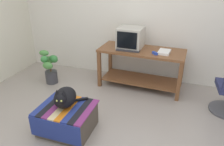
# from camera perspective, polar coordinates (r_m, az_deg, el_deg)

# --- Properties ---
(ground_plane) EXTENTS (14.00, 14.00, 0.00)m
(ground_plane) POSITION_cam_1_polar(r_m,az_deg,el_deg) (2.81, -4.30, -17.54)
(ground_plane) COLOR #9E9389
(back_wall) EXTENTS (8.00, 0.10, 2.60)m
(back_wall) POSITION_cam_1_polar(r_m,az_deg,el_deg) (4.08, 6.64, 16.36)
(back_wall) COLOR silver
(back_wall) RESTS_ON ground_plane
(desk) EXTENTS (1.50, 0.68, 0.71)m
(desk) POSITION_cam_1_polar(r_m,az_deg,el_deg) (3.82, 7.78, 3.02)
(desk) COLOR brown
(desk) RESTS_ON ground_plane
(tv_monitor) EXTENTS (0.44, 0.44, 0.36)m
(tv_monitor) POSITION_cam_1_polar(r_m,az_deg,el_deg) (3.78, 4.93, 9.31)
(tv_monitor) COLOR #BCB7A8
(tv_monitor) RESTS_ON desk
(keyboard) EXTENTS (0.40, 0.16, 0.02)m
(keyboard) POSITION_cam_1_polar(r_m,az_deg,el_deg) (3.66, 4.33, 6.16)
(keyboard) COLOR #333338
(keyboard) RESTS_ON desk
(book) EXTENTS (0.20, 0.28, 0.04)m
(book) POSITION_cam_1_polar(r_m,az_deg,el_deg) (3.63, 13.77, 5.49)
(book) COLOR white
(book) RESTS_ON desk
(ottoman_with_blanket) EXTENTS (0.69, 0.60, 0.36)m
(ottoman_with_blanket) POSITION_cam_1_polar(r_m,az_deg,el_deg) (2.91, -11.93, -11.82)
(ottoman_with_blanket) COLOR #4C4238
(ottoman_with_blanket) RESTS_ON ground_plane
(cat) EXTENTS (0.39, 0.45, 0.31)m
(cat) POSITION_cam_1_polar(r_m,az_deg,el_deg) (2.77, -12.51, -6.39)
(cat) COLOR black
(cat) RESTS_ON ottoman_with_blanket
(potted_plant) EXTENTS (0.36, 0.36, 0.64)m
(potted_plant) POSITION_cam_1_polar(r_m,az_deg,el_deg) (4.15, -16.24, 1.56)
(potted_plant) COLOR #3D3D42
(potted_plant) RESTS_ON ground_plane
(stapler) EXTENTS (0.10, 0.10, 0.04)m
(stapler) POSITION_cam_1_polar(r_m,az_deg,el_deg) (3.54, 11.38, 5.20)
(stapler) COLOR #2342B7
(stapler) RESTS_ON desk
(pen) EXTENTS (0.11, 0.10, 0.01)m
(pen) POSITION_cam_1_polar(r_m,az_deg,el_deg) (3.71, 13.51, 5.67)
(pen) COLOR #2351B2
(pen) RESTS_ON desk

